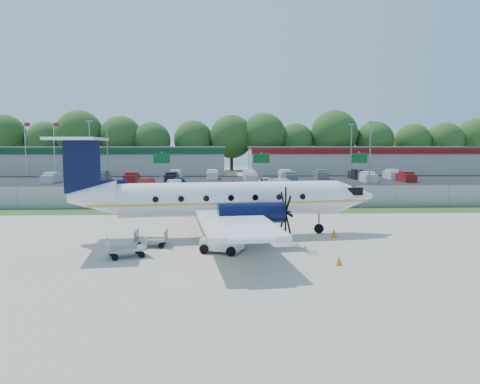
{
  "coord_description": "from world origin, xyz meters",
  "views": [
    {
      "loc": [
        -1.3,
        -28.91,
        5.97
      ],
      "look_at": [
        0.0,
        6.0,
        2.3
      ],
      "focal_mm": 35.0,
      "sensor_mm": 36.0,
      "label": 1
    }
  ],
  "objects_px": {
    "pushback_tug": "(224,242)",
    "baggage_cart_far": "(151,239)",
    "aircraft": "(224,199)",
    "baggage_cart_near": "(126,248)"
  },
  "relations": [
    {
      "from": "aircraft",
      "to": "baggage_cart_near",
      "type": "height_order",
      "value": "aircraft"
    },
    {
      "from": "aircraft",
      "to": "baggage_cart_near",
      "type": "xyz_separation_m",
      "value": [
        -5.17,
        -5.29,
        -1.95
      ]
    },
    {
      "from": "pushback_tug",
      "to": "baggage_cart_far",
      "type": "relative_size",
      "value": 1.37
    },
    {
      "from": "aircraft",
      "to": "pushback_tug",
      "type": "bearing_deg",
      "value": -90.64
    },
    {
      "from": "pushback_tug",
      "to": "baggage_cart_far",
      "type": "xyz_separation_m",
      "value": [
        -4.19,
        1.63,
        -0.12
      ]
    },
    {
      "from": "pushback_tug",
      "to": "baggage_cart_near",
      "type": "relative_size",
      "value": 1.11
    },
    {
      "from": "baggage_cart_far",
      "to": "aircraft",
      "type": "bearing_deg",
      "value": 33.5
    },
    {
      "from": "aircraft",
      "to": "baggage_cart_far",
      "type": "distance_m",
      "value": 5.46
    },
    {
      "from": "aircraft",
      "to": "baggage_cart_near",
      "type": "relative_size",
      "value": 9.12
    },
    {
      "from": "pushback_tug",
      "to": "baggage_cart_near",
      "type": "xyz_separation_m",
      "value": [
        -5.12,
        -0.86,
        -0.08
      ]
    }
  ]
}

